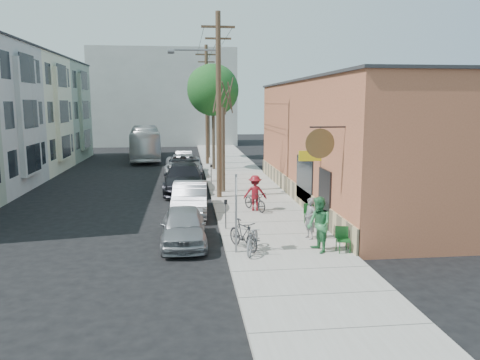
{
  "coord_description": "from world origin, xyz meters",
  "views": [
    {
      "loc": [
        0.67,
        -19.92,
        5.39
      ],
      "look_at": [
        3.34,
        3.34,
        1.5
      ],
      "focal_mm": 35.0,
      "sensor_mm": 36.0,
      "label": 1
    }
  ],
  "objects": [
    {
      "name": "patio_chair_b",
      "position": [
        6.13,
        -4.48,
        0.59
      ],
      "size": [
        0.59,
        0.59,
        0.88
      ],
      "primitive_type": null,
      "rotation": [
        0.0,
        0.0,
        -0.21
      ],
      "color": "#14491B",
      "rests_on": "sidewalk"
    },
    {
      "name": "car_1",
      "position": [
        0.8,
        2.52,
        0.77
      ],
      "size": [
        1.82,
        4.75,
        1.54
      ],
      "primitive_type": "imported",
      "rotation": [
        0.0,
        0.0,
        -0.04
      ],
      "color": "#9E9FA5",
      "rests_on": "ground"
    },
    {
      "name": "apartment_row",
      "position": [
        -11.85,
        14.0,
        4.5
      ],
      "size": [
        6.3,
        32.0,
        9.0
      ],
      "color": "gray",
      "rests_on": "ground"
    },
    {
      "name": "parking_meter_far",
      "position": [
        2.25,
        10.38,
        0.98
      ],
      "size": [
        0.14,
        0.14,
        1.24
      ],
      "color": "slate",
      "rests_on": "sidewalk"
    },
    {
      "name": "utility_pole_far",
      "position": [
        2.45,
        20.43,
        5.34
      ],
      "size": [
        1.8,
        0.28,
        10.0
      ],
      "color": "#503A28",
      "rests_on": "sidewalk"
    },
    {
      "name": "parked_bike_b",
      "position": [
        2.95,
        -4.1,
        0.64
      ],
      "size": [
        1.2,
        1.97,
        0.98
      ],
      "primitive_type": "imported",
      "rotation": [
        0.0,
        0.0,
        -0.32
      ],
      "color": "slate",
      "rests_on": "sidewalk"
    },
    {
      "name": "cyclist_bike",
      "position": [
        3.96,
        2.27,
        0.62
      ],
      "size": [
        1.32,
        1.89,
        0.94
      ],
      "primitive_type": "imported",
      "rotation": [
        0.0,
        0.0,
        0.43
      ],
      "color": "black",
      "rests_on": "sidewalk"
    },
    {
      "name": "car_4",
      "position": [
        0.43,
        19.91,
        0.65
      ],
      "size": [
        1.62,
        4.02,
        1.3
      ],
      "primitive_type": "imported",
      "rotation": [
        0.0,
        0.0,
        0.06
      ],
      "color": "#9A9CA1",
      "rests_on": "ground"
    },
    {
      "name": "cyclist",
      "position": [
        3.96,
        2.27,
        1.02
      ],
      "size": [
        1.22,
        0.83,
        1.75
      ],
      "primitive_type": "imported",
      "rotation": [
        0.0,
        0.0,
        2.97
      ],
      "color": "maroon",
      "rests_on": "sidewalk"
    },
    {
      "name": "car_3",
      "position": [
        0.4,
        14.58,
        0.8
      ],
      "size": [
        2.72,
        5.76,
        1.59
      ],
      "primitive_type": "imported",
      "rotation": [
        0.0,
        0.0,
        0.01
      ],
      "color": "#97999E",
      "rests_on": "ground"
    },
    {
      "name": "patron_green",
      "position": [
        5.25,
        -4.37,
        1.14
      ],
      "size": [
        0.92,
        1.09,
        1.98
      ],
      "primitive_type": "imported",
      "rotation": [
        0.0,
        0.0,
        -1.37
      ],
      "color": "#337F49",
      "rests_on": "sidewalk"
    },
    {
      "name": "tree_bare",
      "position": [
        2.8,
        7.38,
        2.63
      ],
      "size": [
        0.24,
        0.24,
        4.97
      ],
      "color": "#44392C",
      "rests_on": "sidewalk"
    },
    {
      "name": "sign_post",
      "position": [
        2.35,
        -4.09,
        1.83
      ],
      "size": [
        0.07,
        0.45,
        2.8
      ],
      "color": "slate",
      "rests_on": "sidewalk"
    },
    {
      "name": "utility_pole_near",
      "position": [
        2.39,
        5.79,
        5.41
      ],
      "size": [
        3.57,
        0.28,
        10.0
      ],
      "color": "#503A28",
      "rests_on": "sidewalk"
    },
    {
      "name": "parked_bike_a",
      "position": [
        2.64,
        -3.76,
        0.69
      ],
      "size": [
        1.25,
        1.83,
        1.08
      ],
      "primitive_type": "imported",
      "rotation": [
        0.0,
        0.0,
        0.46
      ],
      "color": "black",
      "rests_on": "sidewalk"
    },
    {
      "name": "tree_leafy_far",
      "position": [
        2.8,
        24.98,
        6.88
      ],
      "size": [
        3.9,
        3.9,
        8.7
      ],
      "color": "#44392C",
      "rests_on": "sidewalk"
    },
    {
      "name": "tree_leafy_mid",
      "position": [
        2.8,
        17.05,
        6.34
      ],
      "size": [
        4.02,
        4.02,
        8.22
      ],
      "color": "#44392C",
      "rests_on": "sidewalk"
    },
    {
      "name": "car_2",
      "position": [
        0.47,
        8.29,
        0.85
      ],
      "size": [
        2.42,
        5.87,
        1.7
      ],
      "primitive_type": "imported",
      "rotation": [
        0.0,
        0.0,
        -0.01
      ],
      "color": "black",
      "rests_on": "ground"
    },
    {
      "name": "patron_grey",
      "position": [
        5.38,
        -2.73,
        0.96
      ],
      "size": [
        0.57,
        0.69,
        1.61
      ],
      "primitive_type": "imported",
      "rotation": [
        0.0,
        0.0,
        -1.21
      ],
      "color": "slate",
      "rests_on": "sidewalk"
    },
    {
      "name": "parking_meter_near",
      "position": [
        2.25,
        -0.93,
        0.98
      ],
      "size": [
        0.14,
        0.14,
        1.24
      ],
      "color": "slate",
      "rests_on": "sidewalk"
    },
    {
      "name": "ground",
      "position": [
        0.0,
        0.0,
        0.0
      ],
      "size": [
        120.0,
        120.0,
        0.0
      ],
      "primitive_type": "plane",
      "color": "black"
    },
    {
      "name": "car_0",
      "position": [
        0.5,
        -2.43,
        0.72
      ],
      "size": [
        1.72,
        4.21,
        1.43
      ],
      "primitive_type": "imported",
      "rotation": [
        0.0,
        0.0,
        0.01
      ],
      "color": "gray",
      "rests_on": "ground"
    },
    {
      "name": "patio_chair_a",
      "position": [
        5.94,
        -0.63,
        0.59
      ],
      "size": [
        0.52,
        0.52,
        0.88
      ],
      "primitive_type": null,
      "rotation": [
        0.0,
        0.0,
        -0.05
      ],
      "color": "#14491B",
      "rests_on": "sidewalk"
    },
    {
      "name": "cafe_building",
      "position": [
        8.99,
        4.99,
        3.3
      ],
      "size": [
        6.6,
        20.2,
        6.61
      ],
      "color": "#A85C3E",
      "rests_on": "ground"
    },
    {
      "name": "sidewalk",
      "position": [
        4.25,
        11.0,
        0.07
      ],
      "size": [
        4.5,
        58.0,
        0.15
      ],
      "primitive_type": "cube",
      "color": "#A4A098",
      "rests_on": "ground"
    },
    {
      "name": "bus",
      "position": [
        -3.28,
        25.73,
        1.56
      ],
      "size": [
        3.54,
        11.37,
        3.12
      ],
      "primitive_type": "imported",
      "rotation": [
        0.0,
        0.0,
        0.08
      ],
      "color": "silver",
      "rests_on": "ground"
    },
    {
      "name": "end_cap_building",
      "position": [
        -2.0,
        42.0,
        6.0
      ],
      "size": [
        18.0,
        8.0,
        12.0
      ],
      "primitive_type": "cube",
      "color": "#B4B5AF",
      "rests_on": "ground"
    }
  ]
}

